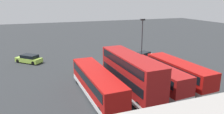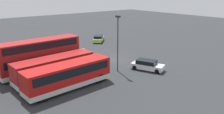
{
  "view_description": "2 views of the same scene",
  "coord_description": "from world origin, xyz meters",
  "px_view_note": "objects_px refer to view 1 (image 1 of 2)",
  "views": [
    {
      "loc": [
        11.42,
        31.73,
        10.51
      ],
      "look_at": [
        0.23,
        2.03,
        1.84
      ],
      "focal_mm": 34.1,
      "sensor_mm": 36.0,
      "label": 1
    },
    {
      "loc": [
        -26.91,
        22.2,
        10.8
      ],
      "look_at": [
        -2.19,
        2.24,
        1.37
      ],
      "focal_mm": 36.38,
      "sensor_mm": 36.0,
      "label": 2
    }
  ],
  "objects_px": {
    "bus_double_decker_third": "(130,74)",
    "waste_bin_yellow": "(76,70)",
    "bus_single_deck_near_end": "(178,72)",
    "car_small_green": "(29,59)",
    "lamp_post_tall": "(142,39)",
    "bus_single_deck_fourth": "(97,83)",
    "bus_single_deck_second": "(156,76)",
    "car_hatchback_silver": "(143,56)"
  },
  "relations": [
    {
      "from": "bus_double_decker_third",
      "to": "bus_single_deck_fourth",
      "type": "xyz_separation_m",
      "value": [
        3.71,
        -0.76,
        -0.82
      ]
    },
    {
      "from": "bus_double_decker_third",
      "to": "car_small_green",
      "type": "xyz_separation_m",
      "value": [
        10.79,
        -17.27,
        -1.75
      ]
    },
    {
      "from": "bus_single_deck_fourth",
      "to": "car_hatchback_silver",
      "type": "distance_m",
      "value": 16.42
    },
    {
      "from": "bus_single_deck_near_end",
      "to": "bus_single_deck_second",
      "type": "height_order",
      "value": "same"
    },
    {
      "from": "waste_bin_yellow",
      "to": "lamp_post_tall",
      "type": "bearing_deg",
      "value": 175.44
    },
    {
      "from": "car_small_green",
      "to": "waste_bin_yellow",
      "type": "bearing_deg",
      "value": 128.75
    },
    {
      "from": "bus_single_deck_second",
      "to": "bus_single_deck_fourth",
      "type": "distance_m",
      "value": 7.28
    },
    {
      "from": "bus_single_deck_near_end",
      "to": "bus_single_deck_fourth",
      "type": "bearing_deg",
      "value": -1.65
    },
    {
      "from": "car_small_green",
      "to": "car_hatchback_silver",
      "type": "bearing_deg",
      "value": 164.52
    },
    {
      "from": "car_hatchback_silver",
      "to": "car_small_green",
      "type": "distance_m",
      "value": 19.73
    },
    {
      "from": "bus_single_deck_second",
      "to": "car_hatchback_silver",
      "type": "xyz_separation_m",
      "value": [
        -4.66,
        -11.65,
        -0.92
      ]
    },
    {
      "from": "bus_single_deck_fourth",
      "to": "car_hatchback_silver",
      "type": "bearing_deg",
      "value": -136.71
    },
    {
      "from": "bus_single_deck_near_end",
      "to": "car_small_green",
      "type": "height_order",
      "value": "bus_single_deck_near_end"
    },
    {
      "from": "bus_single_deck_fourth",
      "to": "car_small_green",
      "type": "distance_m",
      "value": 17.99
    },
    {
      "from": "bus_double_decker_third",
      "to": "bus_single_deck_fourth",
      "type": "distance_m",
      "value": 3.88
    },
    {
      "from": "car_hatchback_silver",
      "to": "car_small_green",
      "type": "bearing_deg",
      "value": -15.48
    },
    {
      "from": "lamp_post_tall",
      "to": "waste_bin_yellow",
      "type": "bearing_deg",
      "value": -4.56
    },
    {
      "from": "bus_double_decker_third",
      "to": "waste_bin_yellow",
      "type": "height_order",
      "value": "bus_double_decker_third"
    },
    {
      "from": "bus_single_deck_second",
      "to": "waste_bin_yellow",
      "type": "distance_m",
      "value": 12.03
    },
    {
      "from": "bus_single_deck_near_end",
      "to": "car_small_green",
      "type": "relative_size",
      "value": 2.3
    },
    {
      "from": "car_small_green",
      "to": "bus_single_deck_near_end",
      "type": "bearing_deg",
      "value": 136.42
    },
    {
      "from": "bus_single_deck_near_end",
      "to": "car_hatchback_silver",
      "type": "distance_m",
      "value": 11.66
    },
    {
      "from": "bus_single_deck_fourth",
      "to": "waste_bin_yellow",
      "type": "xyz_separation_m",
      "value": [
        0.68,
        -8.54,
        -1.15
      ]
    },
    {
      "from": "bus_double_decker_third",
      "to": "lamp_post_tall",
      "type": "xyz_separation_m",
      "value": [
        -5.96,
        -8.48,
        2.03
      ]
    },
    {
      "from": "lamp_post_tall",
      "to": "bus_single_deck_fourth",
      "type": "bearing_deg",
      "value": 38.58
    },
    {
      "from": "bus_single_deck_fourth",
      "to": "car_hatchback_silver",
      "type": "height_order",
      "value": "bus_single_deck_fourth"
    },
    {
      "from": "car_hatchback_silver",
      "to": "lamp_post_tall",
      "type": "bearing_deg",
      "value": 57.27
    },
    {
      "from": "bus_single_deck_second",
      "to": "lamp_post_tall",
      "type": "bearing_deg",
      "value": -106.44
    },
    {
      "from": "bus_single_deck_near_end",
      "to": "waste_bin_yellow",
      "type": "relative_size",
      "value": 10.96
    },
    {
      "from": "lamp_post_tall",
      "to": "bus_single_deck_second",
      "type": "bearing_deg",
      "value": 73.56
    },
    {
      "from": "car_small_green",
      "to": "waste_bin_yellow",
      "type": "relative_size",
      "value": 4.77
    },
    {
      "from": "bus_single_deck_near_end",
      "to": "bus_single_deck_fourth",
      "type": "relative_size",
      "value": 0.88
    },
    {
      "from": "bus_single_deck_near_end",
      "to": "bus_single_deck_second",
      "type": "relative_size",
      "value": 1.01
    },
    {
      "from": "bus_single_deck_second",
      "to": "car_hatchback_silver",
      "type": "relative_size",
      "value": 2.14
    },
    {
      "from": "bus_single_deck_second",
      "to": "bus_double_decker_third",
      "type": "height_order",
      "value": "bus_double_decker_third"
    },
    {
      "from": "bus_single_deck_second",
      "to": "bus_single_deck_fourth",
      "type": "xyz_separation_m",
      "value": [
        7.27,
        -0.41,
        0.0
      ]
    },
    {
      "from": "bus_single_deck_fourth",
      "to": "car_hatchback_silver",
      "type": "xyz_separation_m",
      "value": [
        -11.94,
        -11.24,
        -0.92
      ]
    },
    {
      "from": "waste_bin_yellow",
      "to": "bus_double_decker_third",
      "type": "bearing_deg",
      "value": 115.26
    },
    {
      "from": "bus_double_decker_third",
      "to": "car_small_green",
      "type": "bearing_deg",
      "value": -58.02
    },
    {
      "from": "bus_single_deck_second",
      "to": "bus_double_decker_third",
      "type": "relative_size",
      "value": 0.94
    },
    {
      "from": "bus_single_deck_near_end",
      "to": "bus_single_deck_second",
      "type": "distance_m",
      "value": 3.32
    },
    {
      "from": "bus_single_deck_near_end",
      "to": "bus_single_deck_fourth",
      "type": "xyz_separation_m",
      "value": [
        10.59,
        -0.3,
        0.0
      ]
    }
  ]
}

